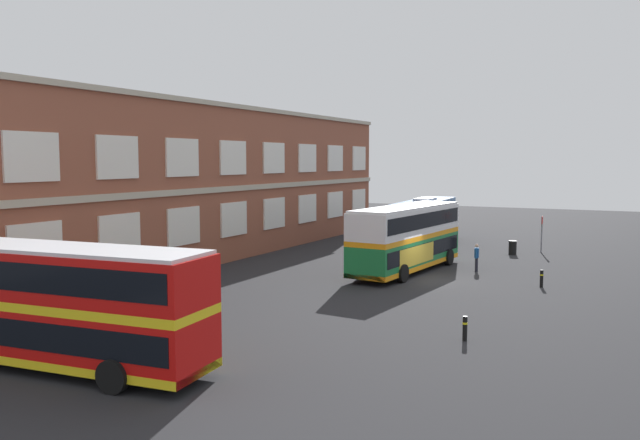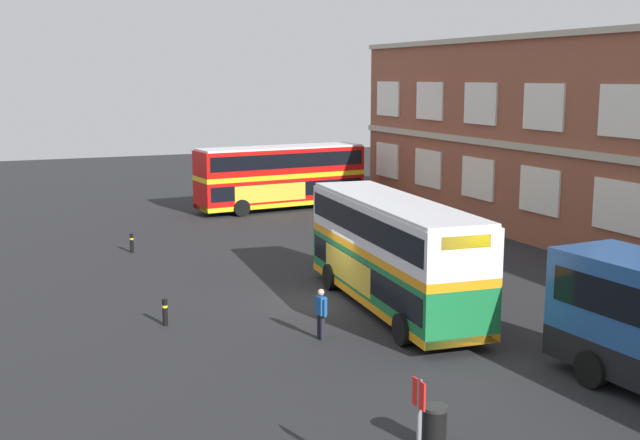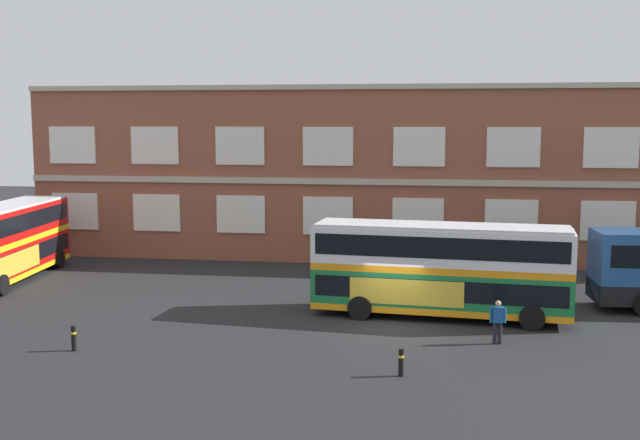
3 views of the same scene
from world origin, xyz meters
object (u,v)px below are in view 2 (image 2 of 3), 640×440
Objects in this scene: double_decker_middle at (393,252)px; bus_stand_flag at (419,432)px; safety_bollard_west at (165,312)px; station_litter_bin at (434,427)px; safety_bollard_east at (132,243)px; double_decker_near at (281,176)px; waiting_passenger at (321,312)px.

double_decker_middle reaches higher than bus_stand_flag.
station_litter_bin is at bearing 17.32° from safety_bollard_west.
safety_bollard_west is at bearing -5.12° from safety_bollard_east.
safety_bollard_west is at bearing -172.00° from bus_stand_flag.
safety_bollard_west is (-1.32, -8.13, -1.66)m from double_decker_middle.
double_decker_near is 11.77× the size of safety_bollard_east.
safety_bollard_east is (9.25, -11.26, -1.66)m from double_decker_near.
station_litter_bin is at bearing 141.58° from bus_stand_flag.
bus_stand_flag is at bearing 8.00° from safety_bollard_west.
bus_stand_flag reaches higher than safety_bollard_west.
waiting_passenger is at bearing 166.88° from bus_stand_flag.
waiting_passenger is at bearing 11.69° from safety_bollard_east.
waiting_passenger is 0.63× the size of bus_stand_flag.
safety_bollard_west is (-3.49, -4.33, -0.44)m from waiting_passenger.
safety_bollard_east is (-25.96, -0.85, -1.14)m from bus_stand_flag.
station_litter_bin is (10.32, -4.50, -1.63)m from double_decker_middle.
safety_bollard_east is at bearing 174.88° from safety_bollard_west.
double_decker_near is 6.58× the size of waiting_passenger.
safety_bollard_west is at bearing -162.68° from station_litter_bin.
bus_stand_flag is (12.46, -6.19, -0.51)m from double_decker_middle.
double_decker_middle is at bearing 80.77° from safety_bollard_west.
double_decker_near is 1.00× the size of double_decker_middle.
double_decker_middle reaches higher than safety_bollard_east.
double_decker_middle is (22.76, -4.23, 0.00)m from double_decker_near.
waiting_passenger is 16.01m from safety_bollard_east.
waiting_passenger is at bearing -17.84° from double_decker_near.
safety_bollard_east is (-23.83, -2.54, -0.03)m from station_litter_bin.
safety_bollard_west is at bearing -99.23° from double_decker_middle.
waiting_passenger is (2.17, -3.79, -1.22)m from double_decker_middle.
safety_bollard_west is (-13.78, -1.94, -1.14)m from bus_stand_flag.
double_decker_middle is 10.86× the size of station_litter_bin.
safety_bollard_west is 1.00× the size of safety_bollard_east.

